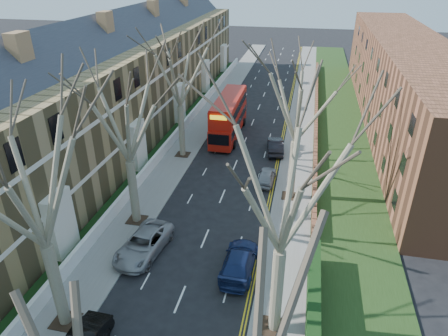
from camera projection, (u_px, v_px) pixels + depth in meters
The scene contains 16 objects.
pavement_left at pixel (206, 118), 50.95m from camera, with size 3.00×102.00×0.12m, color slate.
pavement_right at pixel (301, 126), 48.74m from camera, with size 3.00×102.00×0.12m, color slate.
terrace_left at pixel (118, 91), 42.89m from camera, with size 9.70×78.00×13.60m.
flats_right at pixel (403, 82), 47.83m from camera, with size 13.97×54.00×10.00m.
front_wall_left at pixel (174, 137), 44.05m from camera, with size 0.30×78.00×1.00m.
grass_verge_right at pixel (339, 128), 47.87m from camera, with size 6.00×102.00×0.06m.
tree_left_mid at pixel (27, 172), 17.88m from camera, with size 10.50×10.50×14.71m.
tree_left_far at pixel (123, 107), 26.70m from camera, with size 10.15×10.15×14.22m.
tree_left_dist at pixel (178, 63), 36.96m from camera, with size 10.50×10.50×14.71m.
tree_right_mid at pixel (286, 176), 17.51m from camera, with size 10.50×10.50×14.71m.
tree_right_far at pixel (299, 92), 29.80m from camera, with size 10.15×10.15×14.22m.
double_decker_bus at pixel (229, 117), 45.12m from camera, with size 2.83×10.78×4.51m.
car_left_far at pixel (144, 244), 27.32m from camera, with size 2.46×5.33×1.48m, color gray.
car_right_near at pixel (239, 261), 25.78m from camera, with size 2.04×5.02×1.46m, color #16234F.
car_right_mid at pixel (266, 176), 36.13m from camera, with size 1.50×3.72×1.27m, color gray.
car_right_far at pixel (275, 146), 41.82m from camera, with size 1.55×4.44×1.46m, color black.
Camera 1 is at (6.21, -7.59, 17.98)m, focal length 32.00 mm.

